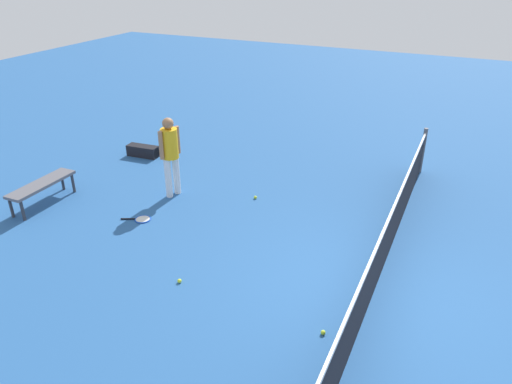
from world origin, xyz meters
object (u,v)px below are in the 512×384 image
(tennis_ball_near_player, at_px, (179,281))
(equipment_bag, at_px, (144,151))
(courtside_bench, at_px, (42,186))
(player_near_side, at_px, (170,150))
(tennis_racket_near_player, at_px, (141,219))
(tennis_ball_by_net, at_px, (323,332))
(tennis_ball_midcourt, at_px, (255,197))

(tennis_ball_near_player, bearing_deg, equipment_bag, -137.89)
(tennis_ball_near_player, height_order, courtside_bench, courtside_bench)
(player_near_side, relative_size, equipment_bag, 2.07)
(tennis_racket_near_player, xyz_separation_m, tennis_ball_near_player, (1.37, 1.75, 0.02))
(player_near_side, distance_m, tennis_ball_near_player, 3.25)
(equipment_bag, bearing_deg, courtside_bench, -5.71)
(player_near_side, height_order, tennis_racket_near_player, player_near_side)
(tennis_ball_by_net, bearing_deg, equipment_bag, -124.73)
(tennis_ball_near_player, bearing_deg, tennis_ball_midcourt, -177.79)
(player_near_side, relative_size, tennis_ball_near_player, 25.76)
(player_near_side, xyz_separation_m, tennis_ball_midcourt, (-0.55, 1.66, -0.98))
(tennis_racket_near_player, bearing_deg, equipment_bag, -144.63)
(tennis_ball_near_player, bearing_deg, courtside_bench, -105.28)
(tennis_racket_near_player, xyz_separation_m, courtside_bench, (0.29, -2.19, 0.40))
(player_near_side, xyz_separation_m, tennis_ball_near_player, (2.54, 1.78, -0.98))
(tennis_ball_midcourt, height_order, courtside_bench, courtside_bench)
(player_near_side, bearing_deg, tennis_ball_midcourt, 108.34)
(tennis_ball_midcourt, relative_size, equipment_bag, 0.08)
(tennis_ball_near_player, bearing_deg, tennis_ball_by_net, 86.37)
(courtside_bench, xyz_separation_m, equipment_bag, (-2.95, 0.30, -0.28))
(player_near_side, bearing_deg, tennis_ball_by_net, 57.18)
(player_near_side, relative_size, tennis_ball_midcourt, 25.76)
(tennis_ball_near_player, xyz_separation_m, courtside_bench, (-1.08, -3.94, 0.38))
(player_near_side, height_order, tennis_ball_by_net, player_near_side)
(player_near_side, distance_m, tennis_ball_midcourt, 2.00)
(tennis_racket_near_player, distance_m, tennis_ball_near_player, 2.22)
(player_near_side, bearing_deg, equipment_bag, -128.71)
(tennis_ball_midcourt, bearing_deg, equipment_bag, -104.99)
(tennis_ball_near_player, height_order, tennis_ball_by_net, same)
(tennis_ball_midcourt, distance_m, courtside_bench, 4.33)
(courtside_bench, bearing_deg, tennis_ball_by_net, 79.02)
(tennis_ball_by_net, distance_m, equipment_bag, 7.34)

